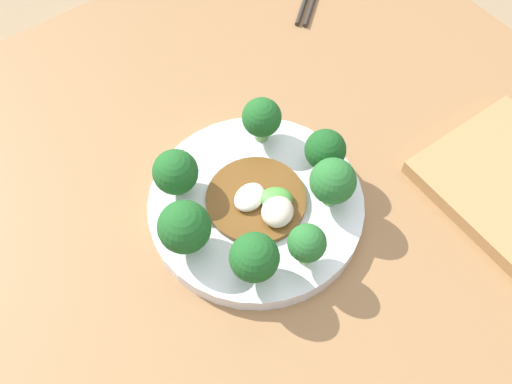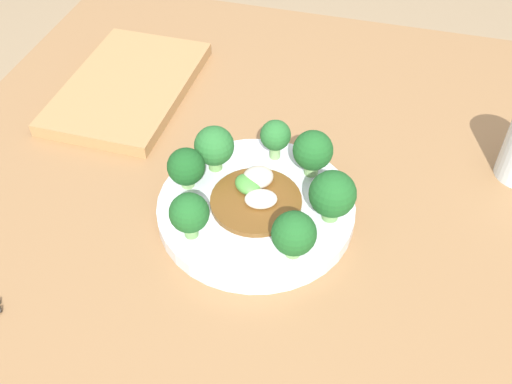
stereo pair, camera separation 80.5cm
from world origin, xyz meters
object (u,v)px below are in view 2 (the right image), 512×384
at_px(broccoli_north, 186,167).
at_px(cutting_board, 128,86).
at_px(broccoli_northeast, 214,146).
at_px(broccoli_southeast, 313,151).
at_px(broccoli_southwest, 294,234).
at_px(stirfry_center, 256,194).
at_px(plate, 256,209).
at_px(broccoli_east, 275,136).
at_px(broccoli_northwest, 189,214).
at_px(broccoli_south, 333,195).

distance_m(broccoli_north, cutting_board, 0.27).
bearing_deg(broccoli_northeast, broccoli_southeast, -79.08).
xyz_separation_m(broccoli_southwest, stirfry_center, (0.08, 0.07, -0.03)).
distance_m(plate, broccoli_southwest, 0.10).
relative_size(broccoli_east, broccoli_southeast, 0.89).
bearing_deg(broccoli_northeast, plate, -124.89).
bearing_deg(broccoli_southwest, broccoli_southeast, 3.02).
relative_size(plate, broccoli_southwest, 4.07).
height_order(broccoli_east, broccoli_southeast, broccoli_southeast).
bearing_deg(broccoli_southeast, cutting_board, 67.97).
height_order(broccoli_northeast, broccoli_southeast, broccoli_southeast).
bearing_deg(broccoli_northeast, broccoli_east, -59.11).
bearing_deg(broccoli_northeast, cutting_board, 51.94).
distance_m(broccoli_northeast, stirfry_center, 0.09).
bearing_deg(broccoli_northwest, broccoli_north, 22.90).
xyz_separation_m(broccoli_southwest, broccoli_southeast, (0.14, 0.01, 0.00)).
bearing_deg(broccoli_southeast, plate, 142.63).
relative_size(broccoli_southeast, broccoli_north, 1.16).
distance_m(broccoli_south, broccoli_southeast, 0.08).
height_order(broccoli_southwest, broccoli_east, broccoli_southwest).
distance_m(broccoli_southwest, broccoli_northeast, 0.18).
height_order(broccoli_southwest, broccoli_southeast, broccoli_southeast).
bearing_deg(cutting_board, plate, -127.26).
bearing_deg(stirfry_center, plate, -164.24).
xyz_separation_m(broccoli_north, cutting_board, (0.20, 0.18, -0.04)).
distance_m(plate, broccoli_northeast, 0.10).
height_order(broccoli_east, stirfry_center, broccoli_east).
distance_m(plate, broccoli_south, 0.11).
distance_m(broccoli_northwest, broccoli_north, 0.09).
distance_m(broccoli_northwest, broccoli_southeast, 0.19).
relative_size(plate, cutting_board, 0.88).
distance_m(plate, broccoli_north, 0.10).
height_order(plate, broccoli_south, broccoli_south).
relative_size(broccoli_northeast, cutting_board, 0.23).
bearing_deg(broccoli_north, plate, -94.58).
bearing_deg(broccoli_south, plate, 90.71).
bearing_deg(broccoli_northwest, broccoli_southeast, -38.95).
distance_m(broccoli_northwest, cutting_board, 0.35).
height_order(plate, broccoli_northeast, broccoli_northeast).
xyz_separation_m(broccoli_northeast, stirfry_center, (-0.04, -0.07, -0.03)).
bearing_deg(cutting_board, broccoli_east, -112.67).
bearing_deg(plate, broccoli_northeast, 55.11).
relative_size(plate, broccoli_northeast, 3.85).
height_order(broccoli_southwest, cutting_board, broccoli_southwest).
distance_m(broccoli_southwest, stirfry_center, 0.10).
bearing_deg(cutting_board, stirfry_center, -126.39).
bearing_deg(stirfry_center, broccoli_northeast, 58.95).
height_order(broccoli_east, cutting_board, broccoli_east).
bearing_deg(broccoli_northwest, plate, -40.49).
relative_size(broccoli_south, cutting_board, 0.24).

